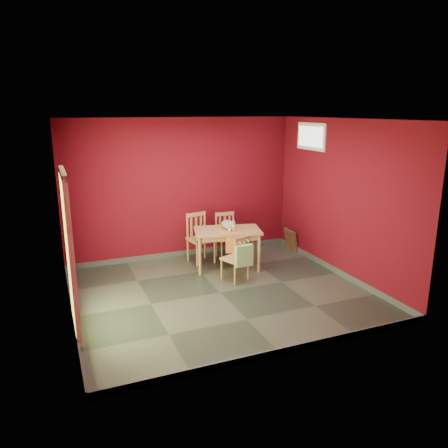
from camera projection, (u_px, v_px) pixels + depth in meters
name	position (u px, v px, depth m)	size (l,w,h in m)	color
ground	(220.00, 292.00, 6.98)	(4.50, 4.50, 0.00)	#2D342D
room_shell	(220.00, 290.00, 6.97)	(4.50, 4.50, 4.50)	#5B0916
doorway	(69.00, 249.00, 5.52)	(0.06, 1.01, 2.13)	#B7D838
window	(311.00, 136.00, 8.10)	(0.05, 0.90, 0.50)	white
outlet_plate	(255.00, 233.00, 9.27)	(0.08, 0.01, 0.12)	silver
dining_table	(228.00, 234.00, 7.90)	(1.31, 0.96, 0.74)	#A5724D
table_runner	(230.00, 234.00, 7.79)	(0.49, 0.76, 0.35)	#BB6930
chair_far_left	(200.00, 237.00, 8.30)	(0.51, 0.51, 0.94)	#A5724D
chair_far_right	(227.00, 235.00, 8.55)	(0.44, 0.44, 0.89)	#A5724D
chair_near	(237.00, 258.00, 7.37)	(0.49, 0.49, 0.80)	#A5724D
tote_bag	(244.00, 256.00, 7.19)	(0.30, 0.18, 0.43)	#7EAD70
cat	(228.00, 223.00, 7.89)	(0.23, 0.44, 0.22)	slate
picture_frame	(291.00, 240.00, 9.08)	(0.16, 0.43, 0.43)	brown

